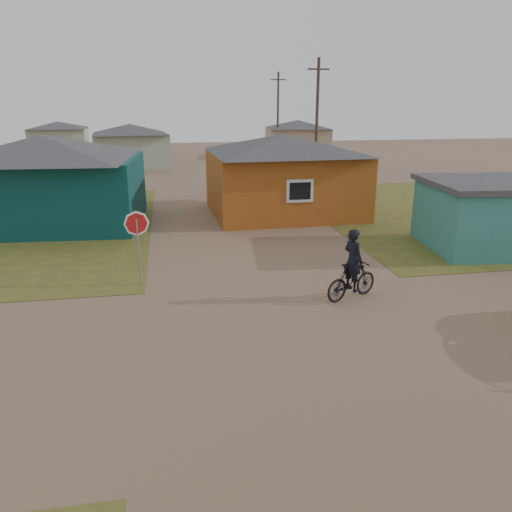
{
  "coord_description": "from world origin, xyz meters",
  "views": [
    {
      "loc": [
        -3.19,
        -9.95,
        5.39
      ],
      "look_at": [
        -0.87,
        3.0,
        1.3
      ],
      "focal_mm": 35.0,
      "sensor_mm": 36.0,
      "label": 1
    }
  ],
  "objects": [
    {
      "name": "ground",
      "position": [
        0.0,
        0.0,
        0.0
      ],
      "size": [
        120.0,
        120.0,
        0.0
      ],
      "primitive_type": "plane",
      "color": "#84634C"
    },
    {
      "name": "house_pale_west",
      "position": [
        -6.0,
        34.0,
        1.86
      ],
      "size": [
        7.04,
        6.15,
        3.6
      ],
      "color": "#99A28B",
      "rests_on": "ground"
    },
    {
      "name": "house_pale_north",
      "position": [
        -14.0,
        46.0,
        1.75
      ],
      "size": [
        6.28,
        5.81,
        3.4
      ],
      "color": "#99A28B",
      "rests_on": "ground"
    },
    {
      "name": "stop_sign",
      "position": [
        -4.14,
        4.82,
        1.71
      ],
      "size": [
        0.75,
        0.2,
        2.31
      ],
      "color": "gray",
      "rests_on": "ground"
    },
    {
      "name": "shed_turquoise",
      "position": [
        9.5,
        6.5,
        1.31
      ],
      "size": [
        6.71,
        4.93,
        2.6
      ],
      "color": "teal",
      "rests_on": "ground"
    },
    {
      "name": "cyclist",
      "position": [
        1.82,
        2.63,
        0.74
      ],
      "size": [
        1.86,
        1.19,
        2.04
      ],
      "color": "black",
      "rests_on": "ground"
    },
    {
      "name": "house_teal",
      "position": [
        -8.5,
        13.5,
        2.05
      ],
      "size": [
        8.93,
        7.08,
        4.0
      ],
      "color": "#093536",
      "rests_on": "ground"
    },
    {
      "name": "utility_pole_near",
      "position": [
        6.5,
        22.0,
        4.14
      ],
      "size": [
        1.4,
        0.2,
        8.0
      ],
      "color": "#49352C",
      "rests_on": "ground"
    },
    {
      "name": "house_beige_east",
      "position": [
        10.0,
        40.0,
        1.86
      ],
      "size": [
        6.95,
        6.05,
        3.6
      ],
      "color": "tan",
      "rests_on": "ground"
    },
    {
      "name": "utility_pole_far",
      "position": [
        7.5,
        38.0,
        4.14
      ],
      "size": [
        1.4,
        0.2,
        8.0
      ],
      "color": "#49352C",
      "rests_on": "ground"
    },
    {
      "name": "grass_ne",
      "position": [
        14.0,
        13.0,
        0.01
      ],
      "size": [
        20.0,
        18.0,
        0.0
      ],
      "primitive_type": "cube",
      "color": "brown",
      "rests_on": "ground"
    },
    {
      "name": "house_yellow",
      "position": [
        2.5,
        14.0,
        2.0
      ],
      "size": [
        7.72,
        6.76,
        3.9
      ],
      "color": "#A04F18",
      "rests_on": "ground"
    }
  ]
}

